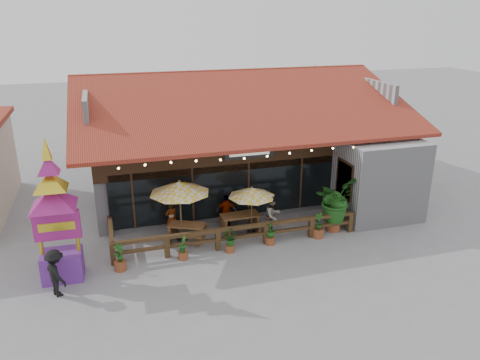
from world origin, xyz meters
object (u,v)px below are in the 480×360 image
object	(u,v)px
picnic_table_left	(187,229)
tropical_plant	(335,201)
picnic_table_right	(240,220)
umbrella_left	(180,188)
umbrella_right	(252,192)
pedestrian	(56,273)
thai_sign_tower	(53,201)

from	to	relation	value
picnic_table_left	tropical_plant	bearing A→B (deg)	-8.06
picnic_table_left	picnic_table_right	bearing A→B (deg)	3.72
umbrella_left	picnic_table_left	xyz separation A→B (m)	(0.20, -0.12, -1.80)
umbrella_right	umbrella_left	bearing A→B (deg)	175.30
umbrella_right	pedestrian	size ratio (longest dim) A/B	1.28
umbrella_right	picnic_table_right	xyz separation A→B (m)	(-0.42, 0.28, -1.31)
picnic_table_right	thai_sign_tower	size ratio (longest dim) A/B	0.30
umbrella_left	tropical_plant	xyz separation A→B (m)	(6.40, -0.99, -0.94)
picnic_table_left	umbrella_left	bearing A→B (deg)	150.22
picnic_table_right	pedestrian	size ratio (longest dim) A/B	1.00
umbrella_right	picnic_table_right	size ratio (longest dim) A/B	1.28
picnic_table_right	umbrella_right	bearing A→B (deg)	-33.46
picnic_table_left	picnic_table_right	xyz separation A→B (m)	(2.32, 0.15, 0.05)
picnic_table_right	tropical_plant	bearing A→B (deg)	-14.85
umbrella_left	tropical_plant	size ratio (longest dim) A/B	1.19
tropical_plant	pedestrian	xyz separation A→B (m)	(-11.02, -1.83, -0.51)
thai_sign_tower	tropical_plant	bearing A→B (deg)	4.08
umbrella_left	picnic_table_right	xyz separation A→B (m)	(2.52, 0.03, -1.75)
picnic_table_left	tropical_plant	xyz separation A→B (m)	(6.20, -0.88, 0.86)
picnic_table_left	umbrella_right	bearing A→B (deg)	-2.62
picnic_table_right	pedestrian	bearing A→B (deg)	-158.17
umbrella_left	pedestrian	world-z (taller)	umbrella_left
umbrella_left	thai_sign_tower	xyz separation A→B (m)	(-4.50, -1.77, 0.65)
umbrella_right	picnic_table_right	bearing A→B (deg)	146.54
picnic_table_left	tropical_plant	distance (m)	6.32
picnic_table_left	thai_sign_tower	world-z (taller)	thai_sign_tower
tropical_plant	picnic_table_right	bearing A→B (deg)	165.15
umbrella_left	pedestrian	bearing A→B (deg)	-148.53
umbrella_left	thai_sign_tower	world-z (taller)	thai_sign_tower
thai_sign_tower	pedestrian	size ratio (longest dim) A/B	3.36
picnic_table_right	umbrella_left	bearing A→B (deg)	-179.22
umbrella_right	tropical_plant	distance (m)	3.58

